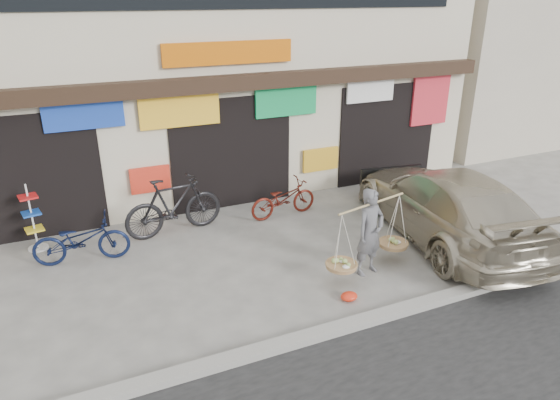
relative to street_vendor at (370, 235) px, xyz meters
name	(u,v)px	position (x,y,z in m)	size (l,w,h in m)	color
ground	(293,270)	(-1.26, 0.64, -0.78)	(70.00, 70.00, 0.00)	gray
kerb	(347,326)	(-1.26, -1.36, -0.72)	(70.00, 0.25, 0.12)	gray
shophouse_block	(195,51)	(-1.26, 7.06, 2.67)	(14.00, 6.32, 7.00)	beige
neighbor_east	(531,41)	(12.24, 7.64, 2.42)	(12.00, 7.00, 6.40)	#B8AD98
street_vendor	(370,235)	(0.00, 0.00, 0.00)	(1.92, 0.87, 1.69)	slate
bike_0	(81,240)	(-4.91, 2.62, -0.30)	(0.63, 1.81, 0.95)	#0E1735
bike_1	(174,206)	(-2.95, 3.16, -0.13)	(0.62, 2.18, 1.31)	black
bike_2	(283,199)	(-0.40, 3.02, -0.34)	(0.59, 1.68, 0.88)	#51160D
suv	(446,204)	(2.34, 0.63, -0.02)	(2.92, 5.54, 1.53)	#B7AD94
display_rack	(33,223)	(-5.75, 3.58, -0.20)	(0.40, 0.40, 1.44)	silver
red_bag	(349,296)	(-0.81, -0.67, -0.71)	(0.31, 0.25, 0.14)	red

